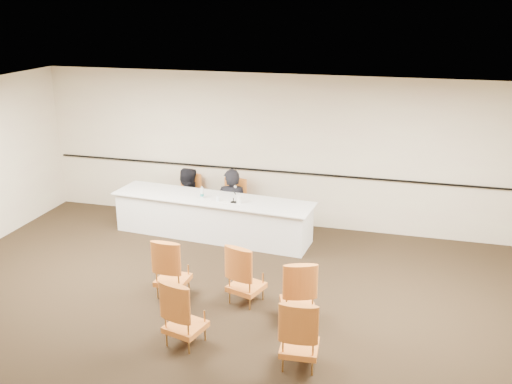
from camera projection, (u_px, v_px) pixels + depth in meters
The scene contains 19 objects.
floor at pixel (219, 325), 7.94m from camera, with size 10.00×10.00×0.00m, color black.
ceiling at pixel (214, 112), 6.98m from camera, with size 10.00×10.00×0.00m, color silver.
wall_back at pixel (283, 152), 11.12m from camera, with size 10.00×0.04×3.00m, color beige.
wall_rail at pixel (283, 172), 11.21m from camera, with size 9.80×0.04×0.03m, color black.
panel_table at pixel (212, 217), 10.84m from camera, with size 3.87×0.89×0.78m, color white, non-canonical shape.
panelist_main at pixel (232, 211), 11.31m from camera, with size 0.64×0.42×1.76m, color black.
panelist_main_chair at pixel (232, 204), 11.26m from camera, with size 0.50×0.50×0.95m, color orange, non-canonical shape.
panelist_second at pixel (187, 208), 11.65m from camera, with size 0.82×0.64×1.69m, color black.
panelist_second_chair at pixel (187, 199), 11.59m from camera, with size 0.50×0.50×0.95m, color orange, non-canonical shape.
papers at pixel (227, 201), 10.51m from camera, with size 0.30×0.22×0.00m, color white.
microphone at pixel (233, 195), 10.40m from camera, with size 0.11×0.21×0.29m, color black, non-canonical shape.
water_bottle at pixel (202, 192), 10.66m from camera, with size 0.07×0.07×0.23m, color teal, non-canonical shape.
drinking_glass at pixel (218, 199), 10.52m from camera, with size 0.06×0.06×0.10m, color white.
coffee_cup at pixel (239, 199), 10.41m from camera, with size 0.09×0.09×0.14m, color white.
aud_chair_front_left at pixel (172, 266), 8.63m from camera, with size 0.50×0.50×0.95m, color orange, non-canonical shape.
aud_chair_front_mid at pixel (246, 273), 8.42m from camera, with size 0.50×0.50×0.95m, color orange, non-canonical shape.
aud_chair_front_right at pixel (298, 290), 7.93m from camera, with size 0.50×0.50×0.95m, color orange, non-canonical shape.
aud_chair_back_mid at pixel (185, 311), 7.38m from camera, with size 0.50×0.50×0.95m, color orange, non-canonical shape.
aud_chair_back_right at pixel (300, 331), 6.93m from camera, with size 0.50×0.50×0.95m, color orange, non-canonical shape.
Camera 1 is at (2.33, -6.55, 4.30)m, focal length 40.00 mm.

